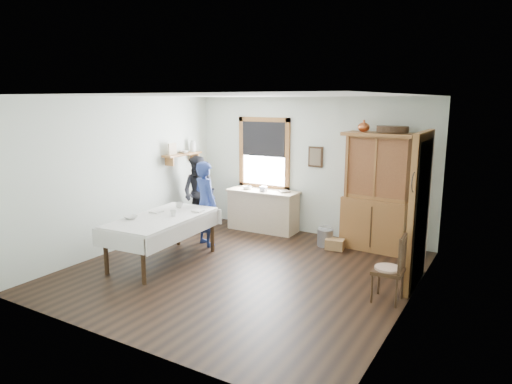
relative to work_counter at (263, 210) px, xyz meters
The scene contains 20 objects.
room 2.52m from the work_counter, 68.57° to the right, with size 5.01×5.01×2.70m.
window 1.26m from the work_counter, 116.94° to the left, with size 1.18×0.07×1.48m.
doorway 3.64m from the work_counter, 21.83° to the right, with size 0.09×1.14×2.22m.
wall_shelf 2.01m from the work_counter, 157.19° to the right, with size 0.24×1.00×0.44m.
framed_picture 1.54m from the work_counter, 15.82° to the left, with size 0.30×0.04×0.40m, color #382613.
rug_beater 4.02m from the work_counter, 29.58° to the right, with size 0.27×0.27×0.01m, color black.
work_counter is the anchor object (origin of this frame).
china_hutch 2.41m from the work_counter, ahead, with size 1.23×0.58×2.09m, color #985C2F.
dining_table 2.53m from the work_counter, 101.06° to the right, with size 1.02×1.94×0.78m, color silver.
spindle_chair 3.74m from the work_counter, 34.10° to the right, with size 0.43×0.43×0.93m, color #382613.
pail 1.55m from the work_counter, 11.87° to the right, with size 0.29×0.29×0.31m, color #919299.
wicker_basket 1.80m from the work_counter, 13.76° to the right, with size 0.32×0.23×0.19m, color olive.
woman_blue 1.47m from the work_counter, 107.53° to the right, with size 0.53×0.35×1.44m, color navy.
figure_dark 1.35m from the work_counter, 152.59° to the right, with size 0.69×0.53×1.41m, color black.
table_cup_a 2.00m from the work_counter, 109.34° to the right, with size 0.13×0.13×0.10m, color silver.
table_cup_b 2.42m from the work_counter, 98.15° to the right, with size 0.10×0.10×0.10m, color silver.
table_bowl 2.99m from the work_counter, 105.94° to the right, with size 0.23×0.23×0.06m, color silver.
counter_book 0.56m from the work_counter, ahead, with size 0.16×0.22×0.02m, color brown.
counter_bowl 0.57m from the work_counter, behind, with size 0.20×0.20×0.06m, color silver.
shelf_bowl 2.02m from the work_counter, 157.58° to the right, with size 0.22×0.22×0.05m, color silver.
Camera 1 is at (3.63, -5.71, 2.64)m, focal length 32.00 mm.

